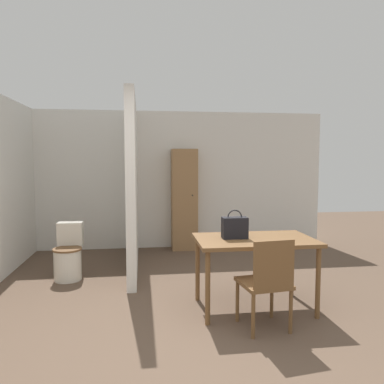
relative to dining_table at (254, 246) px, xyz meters
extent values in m
plane|color=brown|center=(-0.67, -0.93, -0.70)|extent=(16.00, 16.00, 0.00)
cube|color=white|center=(-0.67, 3.09, 0.55)|extent=(5.78, 0.12, 2.50)
cube|color=white|center=(-1.33, 1.84, 0.55)|extent=(0.12, 2.38, 2.50)
cube|color=brown|center=(0.00, 0.00, 0.06)|extent=(1.26, 0.78, 0.04)
cylinder|color=brown|center=(-0.57, -0.33, -0.33)|extent=(0.05, 0.05, 0.74)
cylinder|color=brown|center=(0.57, -0.33, -0.33)|extent=(0.05, 0.05, 0.74)
cylinder|color=brown|center=(-0.57, 0.33, -0.33)|extent=(0.05, 0.05, 0.74)
cylinder|color=brown|center=(0.57, 0.33, -0.33)|extent=(0.05, 0.05, 0.74)
cube|color=brown|center=(-0.05, -0.46, -0.26)|extent=(0.49, 0.49, 0.04)
cube|color=brown|center=(-0.02, -0.66, -0.02)|extent=(0.39, 0.08, 0.44)
cylinder|color=brown|center=(-0.26, -0.29, -0.49)|extent=(0.04, 0.04, 0.42)
cylinder|color=brown|center=(0.11, -0.24, -0.49)|extent=(0.04, 0.04, 0.42)
cylinder|color=brown|center=(-0.21, -0.67, -0.49)|extent=(0.04, 0.04, 0.42)
cylinder|color=brown|center=(0.16, -0.62, -0.49)|extent=(0.04, 0.04, 0.42)
cylinder|color=silver|center=(-2.19, 1.29, -0.49)|extent=(0.36, 0.36, 0.41)
cylinder|color=brown|center=(-2.19, 1.29, -0.27)|extent=(0.38, 0.38, 0.02)
cube|color=silver|center=(-2.19, 1.54, -0.12)|extent=(0.34, 0.18, 0.34)
cube|color=black|center=(-0.21, 0.02, 0.19)|extent=(0.27, 0.14, 0.23)
torus|color=black|center=(-0.21, 0.02, 0.31)|extent=(0.16, 0.01, 0.16)
cube|color=#997047|center=(-0.43, 2.84, 0.21)|extent=(0.45, 0.35, 1.81)
sphere|color=black|center=(-0.31, 2.65, 0.30)|extent=(0.02, 0.02, 0.02)
camera|label=1|loc=(-1.20, -3.83, 0.91)|focal=35.00mm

